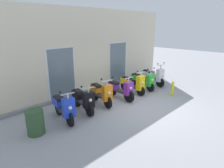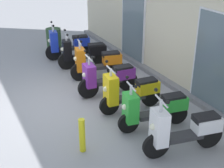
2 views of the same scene
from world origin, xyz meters
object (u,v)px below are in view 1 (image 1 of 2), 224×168
at_px(scooter_white, 153,76).
at_px(scooter_blue, 64,107).
at_px(scooter_black, 83,100).
at_px(trash_bin, 35,122).
at_px(scooter_purple, 120,89).
at_px(scooter_yellow, 133,83).
at_px(scooter_orange, 101,93).
at_px(curb_bollard, 172,89).
at_px(scooter_green, 143,80).

bearing_deg(scooter_white, scooter_blue, -178.73).
relative_size(scooter_black, trash_bin, 2.04).
relative_size(scooter_purple, scooter_white, 1.01).
distance_m(scooter_purple, scooter_yellow, 0.99).
xyz_separation_m(scooter_orange, scooter_purple, (1.02, -0.15, -0.04)).
xyz_separation_m(scooter_orange, curb_bollard, (2.96, -1.66, -0.16)).
relative_size(scooter_black, scooter_green, 1.00).
relative_size(scooter_yellow, scooter_white, 0.95).
relative_size(scooter_black, curb_bollard, 2.27).
distance_m(scooter_green, curb_bollard, 1.64).
height_order(scooter_green, scooter_white, scooter_white).
bearing_deg(scooter_black, curb_bollard, -22.84).
xyz_separation_m(scooter_blue, scooter_purple, (2.92, 0.01, -0.05)).
height_order(scooter_orange, curb_bollard, scooter_orange).
bearing_deg(trash_bin, scooter_blue, 6.75).
xyz_separation_m(scooter_white, curb_bollard, (-0.91, -1.63, -0.16)).
bearing_deg(scooter_yellow, trash_bin, -177.83).
relative_size(scooter_black, scooter_yellow, 1.03).
distance_m(scooter_black, scooter_green, 3.86).
relative_size(scooter_yellow, trash_bin, 1.98).
bearing_deg(scooter_blue, scooter_green, 1.50).
height_order(scooter_purple, curb_bollard, scooter_purple).
relative_size(scooter_orange, scooter_yellow, 1.00).
bearing_deg(scooter_white, scooter_black, 179.79).
bearing_deg(trash_bin, scooter_yellow, 2.17).
distance_m(scooter_orange, scooter_green, 2.89).
distance_m(scooter_orange, trash_bin, 3.00).
bearing_deg(scooter_green, scooter_purple, -176.41).
bearing_deg(scooter_white, scooter_purple, -177.58).
bearing_deg(scooter_yellow, scooter_green, 4.14).
bearing_deg(scooter_black, scooter_blue, -171.15).
relative_size(scooter_green, trash_bin, 2.03).
bearing_deg(scooter_green, scooter_orange, 179.42).
distance_m(scooter_purple, trash_bin, 4.00).
xyz_separation_m(scooter_orange, scooter_white, (3.86, -0.03, 0.01)).
height_order(scooter_orange, scooter_white, scooter_white).
bearing_deg(scooter_white, scooter_orange, 179.60).
height_order(scooter_orange, trash_bin, scooter_orange).
xyz_separation_m(scooter_black, scooter_purple, (1.98, -0.14, -0.01)).
distance_m(scooter_yellow, trash_bin, 4.99).
bearing_deg(scooter_green, scooter_blue, -178.50).
bearing_deg(scooter_purple, scooter_orange, 171.75).
xyz_separation_m(scooter_blue, trash_bin, (-1.08, -0.13, -0.12)).
relative_size(scooter_white, trash_bin, 2.09).
bearing_deg(scooter_black, scooter_orange, 0.54).
height_order(scooter_black, scooter_orange, scooter_orange).
xyz_separation_m(scooter_purple, curb_bollard, (1.94, -1.51, -0.12)).
relative_size(scooter_black, scooter_white, 0.98).
bearing_deg(scooter_blue, scooter_orange, 4.66).
relative_size(scooter_blue, trash_bin, 1.98).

